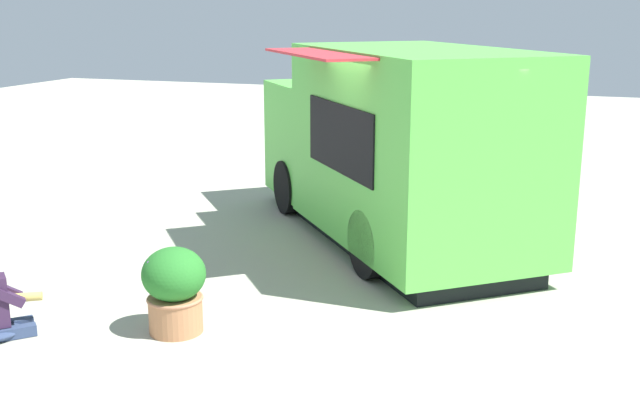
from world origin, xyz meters
TOP-DOWN VIEW (x-y plane):
  - ground_plane at (0.00, 0.00)m, footprint 40.00×40.00m
  - food_truck at (0.61, 0.57)m, footprint 5.47×4.97m
  - planter_flowering_far at (-3.16, 1.83)m, footprint 0.62×0.62m

SIDE VIEW (x-z plane):
  - ground_plane at x=0.00m, z-range 0.00..0.00m
  - planter_flowering_far at x=-3.16m, z-range 0.03..0.89m
  - food_truck at x=0.61m, z-range -0.07..2.55m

